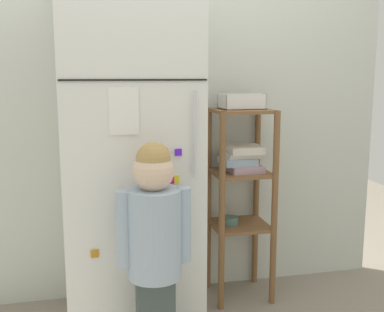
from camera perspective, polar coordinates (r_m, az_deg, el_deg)
name	(u,v)px	position (r m, az deg, el deg)	size (l,w,h in m)	color
kitchen_wall_back	(169,100)	(2.82, -2.80, 6.70)	(2.69, 0.03, 2.35)	silver
refrigerator	(130,152)	(2.50, -7.41, 0.44)	(0.68, 0.62, 1.85)	white
child_standing	(154,233)	(2.15, -4.55, -9.18)	(0.33, 0.25, 1.04)	#404D4B
pantry_shelf_unit	(240,180)	(2.80, 5.83, -2.88)	(0.35, 0.33, 1.13)	brown
fruit_bin	(242,103)	(2.74, 6.04, 6.37)	(0.24, 0.18, 0.09)	white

